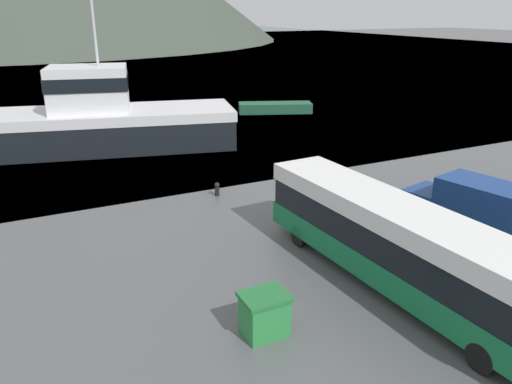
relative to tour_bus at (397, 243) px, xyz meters
name	(u,v)px	position (x,y,z in m)	size (l,w,h in m)	color
water_surface	(62,47)	(2.96, 132.67, -1.79)	(240.00, 240.00, 0.00)	#3D5160
tour_bus	(397,243)	(0.00, 0.00, 0.00)	(3.09, 13.06, 3.18)	#146B3D
delivery_van	(472,207)	(5.94, 1.95, -0.42)	(3.19, 5.71, 2.62)	navy
fishing_boat	(111,118)	(-5.19, 24.15, 0.39)	(17.47, 9.42, 11.65)	black
storage_bin	(264,314)	(-5.45, -0.39, -1.08)	(1.44, 1.16, 1.39)	#287F3D
small_boat	(275,108)	(11.53, 30.46, -1.32)	(7.29, 4.56, 0.94)	#1E5138
mooring_bollard	(217,189)	(-2.17, 11.61, -1.39)	(0.28, 0.28, 0.75)	black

